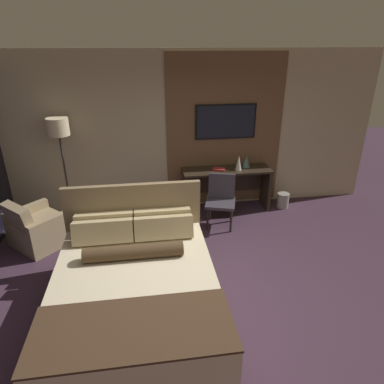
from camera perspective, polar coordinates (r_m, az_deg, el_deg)
ground_plane at (r=4.46m, az=2.09°, el=-16.73°), size 16.00×16.00×0.00m
wall_back_tv_panel at (r=6.15m, az=-1.18°, el=9.78°), size 7.20×0.09×2.80m
bed at (r=4.02m, az=-9.37°, el=-15.67°), size 1.78×2.27×1.21m
desk at (r=6.29m, az=5.66°, el=1.61°), size 1.59×0.49×0.79m
tv at (r=6.16m, az=5.63°, el=11.60°), size 1.08×0.04×0.61m
desk_chair at (r=5.75m, az=4.86°, el=-0.69°), size 0.59×0.59×0.87m
armchair_by_window at (r=5.76m, az=-24.20°, el=-5.64°), size 1.04×1.04×0.77m
floor_lamp at (r=5.93m, az=-21.24°, el=8.74°), size 0.34×0.34×1.79m
vase_tall at (r=6.11m, az=7.78°, el=4.86°), size 0.11×0.11×0.27m
vase_short at (r=6.30m, az=9.04°, el=5.07°), size 0.14×0.14×0.21m
book at (r=6.12m, az=4.50°, el=3.83°), size 0.26×0.22×0.03m
waste_bin at (r=6.68m, az=14.91°, el=-1.34°), size 0.22×0.22×0.28m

